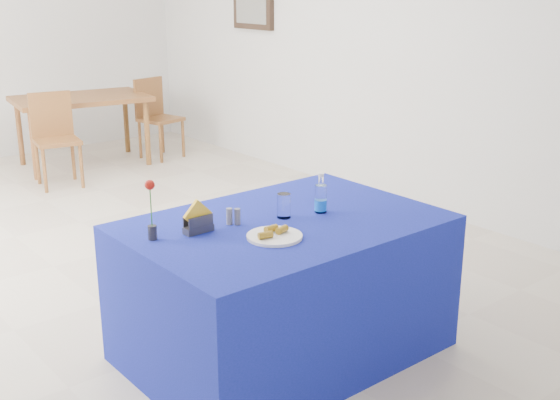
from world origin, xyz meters
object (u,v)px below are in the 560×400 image
at_px(blue_table, 284,288).
at_px(chair_bg_left, 55,132).
at_px(oak_table, 81,104).
at_px(plate, 274,236).
at_px(water_bottle, 321,199).
at_px(chair_bg_right, 155,112).

height_order(blue_table, chair_bg_left, chair_bg_left).
relative_size(blue_table, oak_table, 1.07).
relative_size(plate, blue_table, 0.17).
distance_m(blue_table, oak_table, 4.63).
bearing_deg(water_bottle, chair_bg_right, 71.40).
relative_size(plate, chair_bg_right, 0.30).
bearing_deg(oak_table, water_bottle, -98.37).
bearing_deg(plate, chair_bg_right, 67.12).
xyz_separation_m(blue_table, chair_bg_left, (0.38, 3.98, 0.14)).
height_order(plate, oak_table, plate).
relative_size(water_bottle, oak_table, 0.14).
distance_m(plate, chair_bg_right, 4.92).
distance_m(blue_table, chair_bg_right, 4.69).
bearing_deg(chair_bg_right, oak_table, 155.69).
bearing_deg(plate, blue_table, 40.23).
bearing_deg(plate, water_bottle, 18.89).
height_order(water_bottle, oak_table, water_bottle).
xyz_separation_m(plate, oak_table, (1.11, 4.69, -0.09)).
xyz_separation_m(blue_table, water_bottle, (0.24, -0.02, 0.45)).
relative_size(water_bottle, chair_bg_left, 0.24).
height_order(oak_table, chair_bg_right, chair_bg_right).
relative_size(oak_table, chair_bg_left, 1.64).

